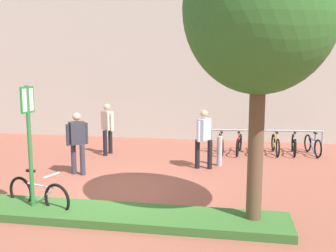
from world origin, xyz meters
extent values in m
plane|color=brown|center=(0.00, 0.00, 0.00)|extent=(60.00, 60.00, 0.00)
cube|color=#B2ADA3|center=(0.00, 7.40, 5.00)|extent=(28.00, 1.20, 10.00)
cube|color=#336028|center=(0.26, -1.76, 0.08)|extent=(7.00, 1.10, 0.16)
cylinder|color=brown|center=(3.05, -1.65, 1.43)|extent=(0.28, 0.28, 2.86)
ellipsoid|color=#2D6628|center=(3.05, -1.65, 3.94)|extent=(2.69, 2.69, 2.96)
cylinder|color=#2D7238|center=(-1.32, -1.76, 1.30)|extent=(0.08, 0.08, 2.59)
cube|color=#198C33|center=(-1.32, -1.76, 2.31)|extent=(0.10, 0.36, 0.52)
cube|color=white|center=(-1.32, -1.76, 2.31)|extent=(0.09, 0.30, 0.44)
torus|color=black|center=(-1.75, -1.46, 0.33)|extent=(0.65, 0.26, 0.66)
torus|color=black|center=(-0.78, -1.78, 0.33)|extent=(0.65, 0.26, 0.66)
cylinder|color=silver|center=(-1.27, -1.62, 0.55)|extent=(0.81, 0.29, 0.04)
cylinder|color=silver|center=(-1.17, -1.65, 0.30)|extent=(0.59, 0.22, 0.44)
cylinder|color=silver|center=(-1.44, -1.56, 0.67)|extent=(0.04, 0.04, 0.28)
cube|color=black|center=(-1.44, -1.56, 0.83)|extent=(0.21, 0.14, 0.05)
cylinder|color=silver|center=(-0.90, -1.74, 0.81)|extent=(0.17, 0.41, 0.04)
cylinder|color=#99999E|center=(1.90, 4.45, 0.40)|extent=(0.06, 0.06, 0.80)
cylinder|color=#99999E|center=(5.59, 4.82, 0.40)|extent=(0.06, 0.06, 0.80)
cylinder|color=#99999E|center=(3.74, 4.64, 0.80)|extent=(3.69, 0.43, 0.06)
torus|color=black|center=(2.27, 3.97, 0.30)|extent=(0.13, 0.61, 0.61)
torus|color=black|center=(2.16, 4.91, 0.30)|extent=(0.13, 0.61, 0.61)
cylinder|color=#1E7233|center=(2.22, 4.44, 0.51)|extent=(0.13, 0.77, 0.03)
cylinder|color=#1E7233|center=(2.20, 4.53, 0.27)|extent=(0.10, 0.56, 0.40)
cylinder|color=#1E7233|center=(2.24, 4.27, 0.62)|extent=(0.03, 0.03, 0.26)
cube|color=black|center=(2.24, 4.27, 0.76)|extent=(0.10, 0.19, 0.05)
cylinder|color=#1E7233|center=(2.17, 4.79, 0.75)|extent=(0.39, 0.08, 0.04)
torus|color=black|center=(2.78, 4.03, 0.30)|extent=(0.12, 0.61, 0.61)
torus|color=black|center=(2.88, 4.96, 0.30)|extent=(0.12, 0.61, 0.61)
cylinder|color=red|center=(2.83, 4.50, 0.51)|extent=(0.12, 0.77, 0.03)
cylinder|color=red|center=(2.84, 4.59, 0.27)|extent=(0.09, 0.56, 0.40)
cylinder|color=red|center=(2.81, 4.33, 0.62)|extent=(0.03, 0.03, 0.26)
cube|color=black|center=(2.81, 4.33, 0.76)|extent=(0.09, 0.19, 0.05)
cylinder|color=red|center=(2.87, 4.85, 0.75)|extent=(0.39, 0.08, 0.04)
torus|color=black|center=(3.41, 4.16, 0.30)|extent=(0.09, 0.61, 0.61)
torus|color=black|center=(3.46, 5.10, 0.30)|extent=(0.09, 0.61, 0.61)
cylinder|color=silver|center=(3.44, 4.63, 0.51)|extent=(0.08, 0.77, 0.03)
cylinder|color=silver|center=(3.44, 4.72, 0.27)|extent=(0.06, 0.56, 0.40)
cylinder|color=silver|center=(3.43, 4.46, 0.62)|extent=(0.03, 0.03, 0.26)
cube|color=black|center=(3.43, 4.46, 0.76)|extent=(0.08, 0.19, 0.05)
cylinder|color=silver|center=(3.46, 4.99, 0.75)|extent=(0.39, 0.06, 0.04)
torus|color=black|center=(4.08, 4.21, 0.30)|extent=(0.09, 0.61, 0.61)
torus|color=black|center=(4.02, 5.14, 0.30)|extent=(0.09, 0.61, 0.61)
cylinder|color=gold|center=(4.05, 4.67, 0.51)|extent=(0.08, 0.77, 0.03)
cylinder|color=gold|center=(4.05, 4.77, 0.27)|extent=(0.07, 0.56, 0.40)
cylinder|color=gold|center=(4.06, 4.51, 0.62)|extent=(0.03, 0.03, 0.26)
cube|color=black|center=(4.06, 4.51, 0.76)|extent=(0.08, 0.19, 0.05)
cylinder|color=gold|center=(4.03, 5.03, 0.75)|extent=(0.39, 0.06, 0.04)
torus|color=black|center=(4.63, 4.28, 0.30)|extent=(0.09, 0.61, 0.61)
torus|color=black|center=(4.69, 5.22, 0.30)|extent=(0.09, 0.61, 0.61)
cylinder|color=silver|center=(4.66, 4.75, 0.51)|extent=(0.08, 0.77, 0.03)
cylinder|color=silver|center=(4.67, 4.84, 0.27)|extent=(0.07, 0.56, 0.40)
cylinder|color=silver|center=(4.65, 4.58, 0.62)|extent=(0.03, 0.03, 0.26)
cube|color=black|center=(4.65, 4.58, 0.76)|extent=(0.09, 0.19, 0.05)
cylinder|color=silver|center=(4.69, 5.11, 0.75)|extent=(0.39, 0.06, 0.04)
torus|color=black|center=(5.36, 4.32, 0.30)|extent=(0.16, 0.61, 0.61)
torus|color=black|center=(5.20, 5.25, 0.30)|extent=(0.16, 0.61, 0.61)
cylinder|color=#194CA5|center=(5.28, 4.78, 0.51)|extent=(0.17, 0.76, 0.03)
cylinder|color=#194CA5|center=(5.26, 4.87, 0.27)|extent=(0.13, 0.55, 0.40)
cylinder|color=#194CA5|center=(5.31, 4.62, 0.62)|extent=(0.03, 0.03, 0.26)
cube|color=black|center=(5.31, 4.62, 0.76)|extent=(0.10, 0.19, 0.05)
cylinder|color=#194CA5|center=(5.22, 5.13, 0.75)|extent=(0.39, 0.10, 0.04)
cylinder|color=#ADADB2|center=(2.24, 2.73, 0.45)|extent=(0.16, 0.16, 0.90)
cylinder|color=black|center=(1.62, 2.33, 0.42)|extent=(0.14, 0.14, 0.85)
cylinder|color=black|center=(1.98, 2.33, 0.42)|extent=(0.14, 0.14, 0.85)
cube|color=silver|center=(1.80, 2.33, 1.16)|extent=(0.41, 0.47, 0.62)
cylinder|color=silver|center=(1.67, 2.10, 1.13)|extent=(0.09, 0.09, 0.59)
cylinder|color=silver|center=(1.93, 2.56, 1.13)|extent=(0.09, 0.09, 0.59)
sphere|color=tan|center=(1.80, 2.33, 1.61)|extent=(0.22, 0.22, 0.22)
cylinder|color=#383342|center=(-1.41, 1.09, 0.42)|extent=(0.14, 0.14, 0.85)
cylinder|color=#383342|center=(-1.69, 1.14, 0.42)|extent=(0.14, 0.14, 0.85)
cube|color=#2D2D38|center=(-1.55, 1.11, 1.16)|extent=(0.46, 0.44, 0.62)
cylinder|color=#2D2D38|center=(-1.35, 1.28, 1.13)|extent=(0.09, 0.09, 0.59)
cylinder|color=#2D2D38|center=(-1.75, 0.95, 1.13)|extent=(0.09, 0.09, 0.59)
sphere|color=tan|center=(-1.55, 1.11, 1.61)|extent=(0.22, 0.22, 0.22)
cylinder|color=black|center=(-1.57, 3.41, 0.42)|extent=(0.14, 0.14, 0.85)
cylinder|color=black|center=(-1.51, 3.78, 0.42)|extent=(0.14, 0.14, 0.85)
cube|color=beige|center=(-1.54, 3.60, 1.16)|extent=(0.46, 0.43, 0.62)
cylinder|color=beige|center=(-1.33, 3.44, 1.13)|extent=(0.09, 0.09, 0.59)
cylinder|color=beige|center=(-1.75, 3.76, 1.13)|extent=(0.09, 0.09, 0.59)
sphere|color=tan|center=(-1.54, 3.60, 1.61)|extent=(0.22, 0.22, 0.22)
camera|label=1|loc=(2.67, -8.69, 2.96)|focal=41.46mm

